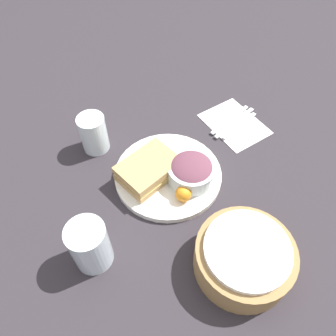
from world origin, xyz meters
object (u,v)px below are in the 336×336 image
at_px(sandwich, 149,169).
at_px(water_glass, 94,133).
at_px(salad_bowl, 191,170).
at_px(knife, 235,123).
at_px(drink_glass, 90,245).
at_px(bread_basket, 242,258).
at_px(spoon, 239,126).
at_px(plate, 168,175).
at_px(fork, 230,120).
at_px(dressing_cup, 174,149).

bearing_deg(sandwich, water_glass, -69.72).
bearing_deg(salad_bowl, knife, -157.22).
height_order(drink_glass, bread_basket, drink_glass).
height_order(spoon, water_glass, water_glass).
relative_size(sandwich, spoon, 1.10).
relative_size(plate, bread_basket, 1.34).
bearing_deg(plate, drink_glass, 20.68).
relative_size(sandwich, salad_bowl, 1.35).
height_order(fork, knife, same).
bearing_deg(salad_bowl, dressing_cup, -96.34).
bearing_deg(fork, drink_glass, -173.32).
relative_size(sandwich, dressing_cup, 2.72).
xyz_separation_m(sandwich, salad_bowl, (-0.09, 0.07, 0.01)).
xyz_separation_m(fork, knife, (-0.00, 0.02, 0.00)).
distance_m(sandwich, knife, 0.32).
relative_size(drink_glass, spoon, 0.83).
bearing_deg(drink_glass, dressing_cup, -154.64).
height_order(salad_bowl, dressing_cup, salad_bowl).
relative_size(salad_bowl, drink_glass, 0.98).
xyz_separation_m(dressing_cup, bread_basket, (0.06, 0.34, 0.01)).
bearing_deg(spoon, drink_glass, -177.03).
distance_m(plate, salad_bowl, 0.07).
bearing_deg(drink_glass, sandwich, -150.90).
distance_m(drink_glass, bread_basket, 0.32).
bearing_deg(spoon, bread_basket, -142.05).
bearing_deg(sandwich, salad_bowl, 142.32).
height_order(dressing_cup, fork, dressing_cup).
bearing_deg(fork, plate, -176.32).
distance_m(sandwich, drink_glass, 0.24).
relative_size(plate, sandwich, 1.70).
xyz_separation_m(plate, bread_basket, (0.00, 0.29, 0.03)).
distance_m(plate, water_glass, 0.23).
bearing_deg(plate, sandwich, -24.88).
relative_size(plate, drink_glass, 2.25).
distance_m(bread_basket, fork, 0.45).
relative_size(sandwich, drink_glass, 1.33).
relative_size(drink_glass, fork, 0.75).
relative_size(fork, spoon, 1.11).
relative_size(dressing_cup, bread_basket, 0.29).
bearing_deg(water_glass, fork, 161.50).
distance_m(plate, dressing_cup, 0.07).
bearing_deg(knife, spoon, -90.00).
distance_m(dressing_cup, bread_basket, 0.34).
xyz_separation_m(plate, fork, (-0.27, -0.07, -0.00)).
xyz_separation_m(sandwich, dressing_cup, (-0.10, -0.03, -0.01)).
relative_size(bread_basket, fork, 1.25).
height_order(salad_bowl, water_glass, water_glass).
bearing_deg(bread_basket, spoon, -131.07).
height_order(sandwich, knife, sandwich).
distance_m(salad_bowl, fork, 0.26).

